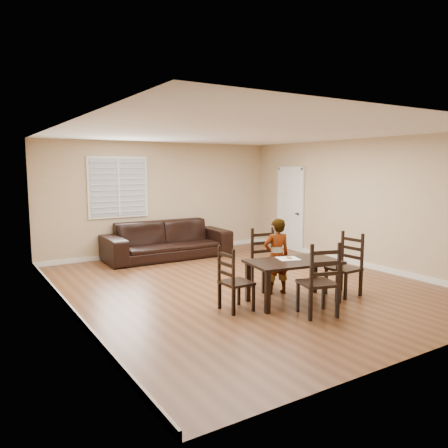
{
  "coord_description": "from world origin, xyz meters",
  "views": [
    {
      "loc": [
        -4.35,
        -6.31,
        2.1
      ],
      "look_at": [
        0.14,
        0.88,
        1.0
      ],
      "focal_mm": 35.0,
      "sensor_mm": 36.0,
      "label": 1
    }
  ],
  "objects_px": {
    "child": "(277,256)",
    "sofa": "(168,240)",
    "donut": "(289,257)",
    "dining_table": "(293,266)",
    "chair_far": "(322,284)",
    "chair_near": "(264,261)",
    "chair_right": "(349,266)",
    "chair_left": "(230,282)"
  },
  "relations": [
    {
      "from": "dining_table",
      "to": "chair_right",
      "type": "distance_m",
      "value": 1.1
    },
    {
      "from": "child",
      "to": "donut",
      "type": "relative_size",
      "value": 13.16
    },
    {
      "from": "chair_near",
      "to": "donut",
      "type": "xyz_separation_m",
      "value": [
        -0.09,
        -0.76,
        0.21
      ]
    },
    {
      "from": "chair_near",
      "to": "chair_left",
      "type": "relative_size",
      "value": 1.09
    },
    {
      "from": "donut",
      "to": "chair_right",
      "type": "bearing_deg",
      "value": -15.77
    },
    {
      "from": "dining_table",
      "to": "donut",
      "type": "xyz_separation_m",
      "value": [
        0.04,
        0.15,
        0.11
      ]
    },
    {
      "from": "donut",
      "to": "sofa",
      "type": "xyz_separation_m",
      "value": [
        -0.29,
        3.96,
        -0.26
      ]
    },
    {
      "from": "dining_table",
      "to": "chair_left",
      "type": "bearing_deg",
      "value": -179.0
    },
    {
      "from": "child",
      "to": "donut",
      "type": "distance_m",
      "value": 0.36
    },
    {
      "from": "child",
      "to": "donut",
      "type": "xyz_separation_m",
      "value": [
        -0.04,
        -0.35,
        0.05
      ]
    },
    {
      "from": "chair_near",
      "to": "donut",
      "type": "distance_m",
      "value": 0.79
    },
    {
      "from": "chair_left",
      "to": "chair_right",
      "type": "bearing_deg",
      "value": -98.22
    },
    {
      "from": "dining_table",
      "to": "donut",
      "type": "bearing_deg",
      "value": 83.66
    },
    {
      "from": "chair_near",
      "to": "child",
      "type": "height_order",
      "value": "child"
    },
    {
      "from": "child",
      "to": "sofa",
      "type": "distance_m",
      "value": 3.63
    },
    {
      "from": "dining_table",
      "to": "chair_left",
      "type": "relative_size",
      "value": 1.58
    },
    {
      "from": "chair_right",
      "to": "dining_table",
      "type": "bearing_deg",
      "value": -100.47
    },
    {
      "from": "chair_far",
      "to": "chair_left",
      "type": "distance_m",
      "value": 1.32
    },
    {
      "from": "chair_far",
      "to": "chair_right",
      "type": "height_order",
      "value": "chair_far"
    },
    {
      "from": "donut",
      "to": "chair_near",
      "type": "bearing_deg",
      "value": 82.91
    },
    {
      "from": "dining_table",
      "to": "chair_far",
      "type": "distance_m",
      "value": 0.78
    },
    {
      "from": "chair_far",
      "to": "donut",
      "type": "relative_size",
      "value": 11.15
    },
    {
      "from": "chair_left",
      "to": "donut",
      "type": "height_order",
      "value": "chair_left"
    },
    {
      "from": "dining_table",
      "to": "sofa",
      "type": "relative_size",
      "value": 0.52
    },
    {
      "from": "chair_near",
      "to": "donut",
      "type": "relative_size",
      "value": 10.94
    },
    {
      "from": "chair_far",
      "to": "sofa",
      "type": "distance_m",
      "value": 4.89
    },
    {
      "from": "chair_far",
      "to": "child",
      "type": "relative_size",
      "value": 0.85
    },
    {
      "from": "chair_near",
      "to": "sofa",
      "type": "height_order",
      "value": "chair_near"
    },
    {
      "from": "chair_right",
      "to": "child",
      "type": "distance_m",
      "value": 1.21
    },
    {
      "from": "chair_left",
      "to": "child",
      "type": "relative_size",
      "value": 0.76
    },
    {
      "from": "child",
      "to": "donut",
      "type": "bearing_deg",
      "value": 97.71
    },
    {
      "from": "dining_table",
      "to": "chair_near",
      "type": "xyz_separation_m",
      "value": [
        0.14,
        0.92,
        -0.09
      ]
    },
    {
      "from": "chair_right",
      "to": "sofa",
      "type": "distance_m",
      "value": 4.46
    },
    {
      "from": "dining_table",
      "to": "sofa",
      "type": "distance_m",
      "value": 4.13
    },
    {
      "from": "chair_right",
      "to": "chair_near",
      "type": "bearing_deg",
      "value": -141.05
    },
    {
      "from": "chair_far",
      "to": "child",
      "type": "bearing_deg",
      "value": -83.91
    },
    {
      "from": "sofa",
      "to": "donut",
      "type": "bearing_deg",
      "value": -85.41
    },
    {
      "from": "chair_near",
      "to": "child",
      "type": "relative_size",
      "value": 0.83
    },
    {
      "from": "child",
      "to": "sofa",
      "type": "xyz_separation_m",
      "value": [
        -0.32,
        3.61,
        -0.21
      ]
    },
    {
      "from": "chair_near",
      "to": "chair_far",
      "type": "relative_size",
      "value": 0.98
    },
    {
      "from": "chair_left",
      "to": "child",
      "type": "distance_m",
      "value": 1.23
    },
    {
      "from": "sofa",
      "to": "child",
      "type": "bearing_deg",
      "value": -84.44
    }
  ]
}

